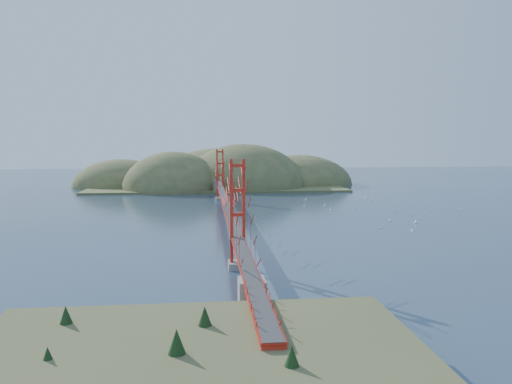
{
  "coord_description": "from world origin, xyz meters",
  "views": [
    {
      "loc": [
        -3.43,
        -82.21,
        13.7
      ],
      "look_at": [
        5.07,
        0.0,
        5.01
      ],
      "focal_mm": 35.0,
      "sensor_mm": 36.0,
      "label": 1
    }
  ],
  "objects": [
    {
      "name": "sailboat_4",
      "position": [
        35.16,
        7.36,
        0.15
      ],
      "size": [
        0.65,
        0.65,
        0.68
      ],
      "color": "white",
      "rests_on": "ground"
    },
    {
      "name": "bridge",
      "position": [
        0.0,
        0.18,
        7.01
      ],
      "size": [
        2.2,
        94.4,
        12.0
      ],
      "color": "gray",
      "rests_on": "ground"
    },
    {
      "name": "approach_viaduct",
      "position": [
        0.0,
        -51.91,
        2.55
      ],
      "size": [
        1.4,
        12.0,
        3.38
      ],
      "color": "#AE1F13",
      "rests_on": "ground"
    },
    {
      "name": "sailboat_3",
      "position": [
        17.07,
        18.69,
        0.13
      ],
      "size": [
        0.48,
        0.4,
        0.56
      ],
      "color": "white",
      "rests_on": "ground"
    },
    {
      "name": "sailboat_6",
      "position": [
        23.58,
        -8.14,
        0.15
      ],
      "size": [
        0.6,
        0.6,
        0.67
      ],
      "color": "white",
      "rests_on": "ground"
    },
    {
      "name": "sailboat_13",
      "position": [
        30.99,
        -4.39,
        0.15
      ],
      "size": [
        0.6,
        0.51,
        0.69
      ],
      "color": "white",
      "rests_on": "ground"
    },
    {
      "name": "sailboat_9",
      "position": [
        40.8,
        10.57,
        0.15
      ],
      "size": [
        0.63,
        0.63,
        0.67
      ],
      "color": "white",
      "rests_on": "ground"
    },
    {
      "name": "sailboat_2",
      "position": [
        27.5,
        -2.06,
        0.14
      ],
      "size": [
        0.56,
        0.5,
        0.63
      ],
      "color": "white",
      "rests_on": "ground"
    },
    {
      "name": "fort",
      "position": [
        0.4,
        -47.8,
        0.67
      ],
      "size": [
        3.7,
        2.3,
        1.75
      ],
      "color": "maroon",
      "rests_on": "ground"
    },
    {
      "name": "ground",
      "position": [
        0.0,
        0.0,
        0.0
      ],
      "size": [
        320.0,
        320.0,
        0.0
      ],
      "primitive_type": "plane",
      "color": "#2C4259",
      "rests_on": "ground"
    },
    {
      "name": "sailboat_15",
      "position": [
        34.57,
        31.97,
        0.16
      ],
      "size": [
        0.56,
        0.65,
        0.74
      ],
      "color": "white",
      "rests_on": "ground"
    },
    {
      "name": "sailboat_1",
      "position": [
        21.06,
        12.5,
        0.15
      ],
      "size": [
        0.64,
        0.64,
        0.7
      ],
      "color": "white",
      "rests_on": "ground"
    },
    {
      "name": "sailboat_extra_0",
      "position": [
        33.18,
        10.45,
        0.15
      ],
      "size": [
        0.6,
        0.62,
        0.69
      ],
      "color": "white",
      "rests_on": "ground"
    },
    {
      "name": "sailboat_14",
      "position": [
        26.82,
        5.79,
        0.14
      ],
      "size": [
        0.49,
        0.51,
        0.57
      ],
      "color": "white",
      "rests_on": "ground"
    },
    {
      "name": "far_headlands",
      "position": [
        2.21,
        68.52,
        0.0
      ],
      "size": [
        84.0,
        58.0,
        25.0
      ],
      "color": "olive",
      "rests_on": "ground"
    },
    {
      "name": "promontory",
      "position": [
        0.0,
        -48.5,
        0.12
      ],
      "size": [
        9.0,
        6.0,
        0.24
      ],
      "primitive_type": "cube",
      "color": "#59544C",
      "rests_on": "ground"
    },
    {
      "name": "sailboat_11",
      "position": [
        46.28,
        9.31,
        0.14
      ],
      "size": [
        0.55,
        0.54,
        0.61
      ],
      "color": "white",
      "rests_on": "ground"
    },
    {
      "name": "sailboat_7",
      "position": [
        21.15,
        17.93,
        0.16
      ],
      "size": [
        0.63,
        0.51,
        0.75
      ],
      "color": "white",
      "rests_on": "ground"
    },
    {
      "name": "sailboat_8",
      "position": [
        34.39,
        27.46,
        0.15
      ],
      "size": [
        0.63,
        0.63,
        0.69
      ],
      "color": "white",
      "rests_on": "ground"
    },
    {
      "name": "sailboat_16",
      "position": [
        26.33,
        13.54,
        0.15
      ],
      "size": [
        0.61,
        0.61,
        0.65
      ],
      "color": "white",
      "rests_on": "ground"
    },
    {
      "name": "sailboat_0",
      "position": [
        27.67,
        -10.82,
        0.16
      ],
      "size": [
        0.62,
        0.66,
        0.74
      ],
      "color": "white",
      "rests_on": "ground"
    },
    {
      "name": "sailboat_12",
      "position": [
        19.53,
        29.32,
        0.15
      ],
      "size": [
        0.65,
        0.65,
        0.71
      ],
      "color": "white",
      "rests_on": "ground"
    }
  ]
}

